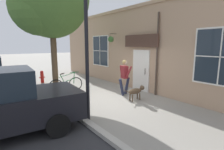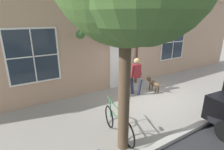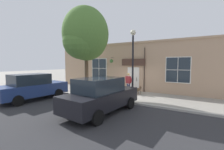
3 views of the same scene
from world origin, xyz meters
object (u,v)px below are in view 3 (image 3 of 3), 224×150
at_px(leaning_bicycle, 92,90).
at_px(dog_on_leash, 139,89).
at_px(parked_car_mid_block, 101,95).
at_px(street_tree_by_curb, 85,36).
at_px(parked_car_nearest_curb, 32,87).
at_px(street_lamp, 133,55).
at_px(fire_hydrant, 63,87).
at_px(pedestrian_walking, 129,81).

bearing_deg(leaning_bicycle, dog_on_leash, 120.06).
bearing_deg(parked_car_mid_block, dog_on_leash, 179.82).
distance_m(street_tree_by_curb, parked_car_nearest_curb, 5.08).
xyz_separation_m(leaning_bicycle, parked_car_nearest_curb, (3.47, -2.35, 0.50)).
xyz_separation_m(parked_car_nearest_curb, parked_car_mid_block, (-0.21, 5.50, 0.00)).
xyz_separation_m(dog_on_leash, parked_car_mid_block, (5.09, -0.02, 0.48)).
bearing_deg(parked_car_nearest_curb, parked_car_mid_block, 92.13).
bearing_deg(street_lamp, street_tree_by_curb, -93.58).
distance_m(street_tree_by_curb, street_lamp, 4.27).
height_order(leaning_bicycle, parked_car_mid_block, parked_car_mid_block).
bearing_deg(fire_hydrant, pedestrian_walking, 114.79).
height_order(pedestrian_walking, street_tree_by_curb, street_tree_by_curb).
bearing_deg(street_lamp, pedestrian_walking, -151.11).
distance_m(parked_car_nearest_curb, parked_car_mid_block, 5.51).
distance_m(dog_on_leash, parked_car_mid_block, 5.12).
distance_m(parked_car_nearest_curb, fire_hydrant, 3.16).
xyz_separation_m(street_tree_by_curb, street_lamp, (0.25, 3.97, -1.54)).
distance_m(street_tree_by_curb, leaning_bicycle, 4.16).
bearing_deg(dog_on_leash, parked_car_mid_block, -0.18).
relative_size(leaning_bicycle, fire_hydrant, 2.26).
bearing_deg(pedestrian_walking, street_lamp, 28.89).
bearing_deg(parked_car_mid_block, fire_hydrant, -115.47).
bearing_deg(fire_hydrant, parked_car_nearest_curb, 9.70).
bearing_deg(dog_on_leash, parked_car_nearest_curb, -46.17).
distance_m(leaning_bicycle, parked_car_nearest_curb, 4.22).
xyz_separation_m(leaning_bicycle, fire_hydrant, (0.39, -2.88, 0.02)).
xyz_separation_m(leaning_bicycle, street_lamp, (0.87, 3.80, 2.56)).
height_order(parked_car_mid_block, fire_hydrant, parked_car_mid_block).
bearing_deg(street_lamp, fire_hydrant, -94.13).
relative_size(street_tree_by_curb, street_lamp, 1.50).
bearing_deg(leaning_bicycle, street_lamp, 77.09).
relative_size(dog_on_leash, parked_car_mid_block, 0.25).
distance_m(leaning_bicycle, parked_car_mid_block, 4.56).
height_order(leaning_bicycle, parked_car_nearest_curb, parked_car_nearest_curb).
relative_size(pedestrian_walking, street_lamp, 0.38).
bearing_deg(street_lamp, dog_on_leash, -166.73).
relative_size(leaning_bicycle, parked_car_mid_block, 0.39).
height_order(dog_on_leash, parked_car_nearest_curb, parked_car_nearest_curb).
distance_m(pedestrian_walking, fire_hydrant, 5.66).
xyz_separation_m(pedestrian_walking, fire_hydrant, (2.36, -5.11, -0.60)).
height_order(street_lamp, fire_hydrant, street_lamp).
relative_size(leaning_bicycle, parked_car_nearest_curb, 0.39).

